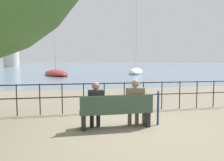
{
  "coord_description": "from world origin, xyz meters",
  "views": [
    {
      "loc": [
        -1.26,
        -5.66,
        1.74
      ],
      "look_at": [
        0.0,
        0.5,
        1.23
      ],
      "focal_mm": 35.0,
      "sensor_mm": 36.0,
      "label": 1
    }
  ],
  "objects_px": {
    "park_bench": "(116,112)",
    "sailboat_2": "(136,72)",
    "sailboat_4": "(56,73)",
    "closed_umbrella": "(158,105)",
    "harbor_lighthouse": "(11,39)",
    "seated_person_left": "(96,103)",
    "seated_person_right": "(135,101)"
  },
  "relations": [
    {
      "from": "sailboat_4",
      "to": "sailboat_2",
      "type": "bearing_deg",
      "value": -4.78
    },
    {
      "from": "seated_person_right",
      "to": "sailboat_2",
      "type": "distance_m",
      "value": 28.87
    },
    {
      "from": "park_bench",
      "to": "harbor_lighthouse",
      "type": "distance_m",
      "value": 91.9
    },
    {
      "from": "seated_person_left",
      "to": "sailboat_4",
      "type": "xyz_separation_m",
      "value": [
        -2.29,
        25.11,
        -0.39
      ]
    },
    {
      "from": "seated_person_left",
      "to": "closed_umbrella",
      "type": "height_order",
      "value": "seated_person_left"
    },
    {
      "from": "sailboat_2",
      "to": "seated_person_left",
      "type": "bearing_deg",
      "value": -88.58
    },
    {
      "from": "park_bench",
      "to": "seated_person_left",
      "type": "relative_size",
      "value": 1.56
    },
    {
      "from": "seated_person_left",
      "to": "harbor_lighthouse",
      "type": "relative_size",
      "value": 0.05
    },
    {
      "from": "seated_person_right",
      "to": "closed_umbrella",
      "type": "relative_size",
      "value": 1.3
    },
    {
      "from": "seated_person_left",
      "to": "seated_person_right",
      "type": "relative_size",
      "value": 0.96
    },
    {
      "from": "seated_person_right",
      "to": "harbor_lighthouse",
      "type": "bearing_deg",
      "value": 105.06
    },
    {
      "from": "sailboat_4",
      "to": "closed_umbrella",
      "type": "bearing_deg",
      "value": -96.54
    },
    {
      "from": "seated_person_right",
      "to": "closed_umbrella",
      "type": "xyz_separation_m",
      "value": [
        0.67,
        -0.02,
        -0.15
      ]
    },
    {
      "from": "closed_umbrella",
      "to": "sailboat_2",
      "type": "height_order",
      "value": "sailboat_2"
    },
    {
      "from": "park_bench",
      "to": "sailboat_2",
      "type": "bearing_deg",
      "value": 71.13
    },
    {
      "from": "seated_person_right",
      "to": "sailboat_2",
      "type": "xyz_separation_m",
      "value": [
        8.87,
        27.47,
        -0.37
      ]
    },
    {
      "from": "park_bench",
      "to": "seated_person_right",
      "type": "bearing_deg",
      "value": 7.85
    },
    {
      "from": "sailboat_2",
      "to": "harbor_lighthouse",
      "type": "height_order",
      "value": "harbor_lighthouse"
    },
    {
      "from": "seated_person_left",
      "to": "harbor_lighthouse",
      "type": "bearing_deg",
      "value": 104.4
    },
    {
      "from": "sailboat_2",
      "to": "sailboat_4",
      "type": "xyz_separation_m",
      "value": [
        -12.25,
        -2.36,
        -0.04
      ]
    },
    {
      "from": "sailboat_4",
      "to": "harbor_lighthouse",
      "type": "relative_size",
      "value": 0.54
    },
    {
      "from": "seated_person_right",
      "to": "closed_umbrella",
      "type": "height_order",
      "value": "seated_person_right"
    },
    {
      "from": "harbor_lighthouse",
      "to": "seated_person_left",
      "type": "bearing_deg",
      "value": -75.6
    },
    {
      "from": "sailboat_4",
      "to": "park_bench",
      "type": "bearing_deg",
      "value": -99.26
    },
    {
      "from": "park_bench",
      "to": "closed_umbrella",
      "type": "distance_m",
      "value": 1.22
    },
    {
      "from": "sailboat_2",
      "to": "closed_umbrella",
      "type": "bearing_deg",
      "value": -85.27
    },
    {
      "from": "seated_person_left",
      "to": "harbor_lighthouse",
      "type": "height_order",
      "value": "harbor_lighthouse"
    },
    {
      "from": "seated_person_right",
      "to": "sailboat_2",
      "type": "bearing_deg",
      "value": 72.1
    },
    {
      "from": "seated_person_left",
      "to": "sailboat_2",
      "type": "distance_m",
      "value": 29.22
    },
    {
      "from": "closed_umbrella",
      "to": "sailboat_4",
      "type": "height_order",
      "value": "sailboat_4"
    },
    {
      "from": "closed_umbrella",
      "to": "sailboat_2",
      "type": "bearing_deg",
      "value": 73.39
    },
    {
      "from": "park_bench",
      "to": "sailboat_2",
      "type": "height_order",
      "value": "sailboat_2"
    }
  ]
}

